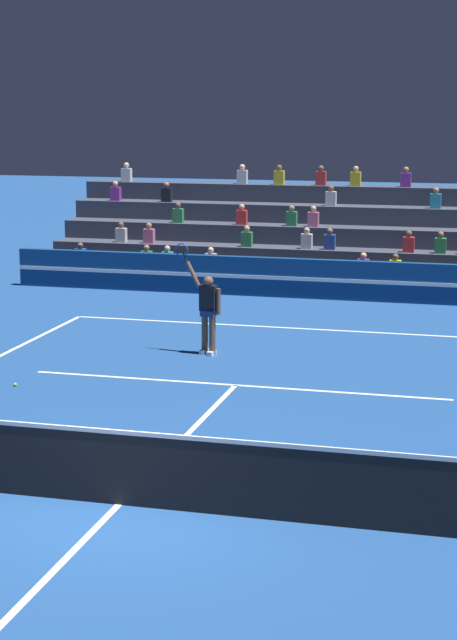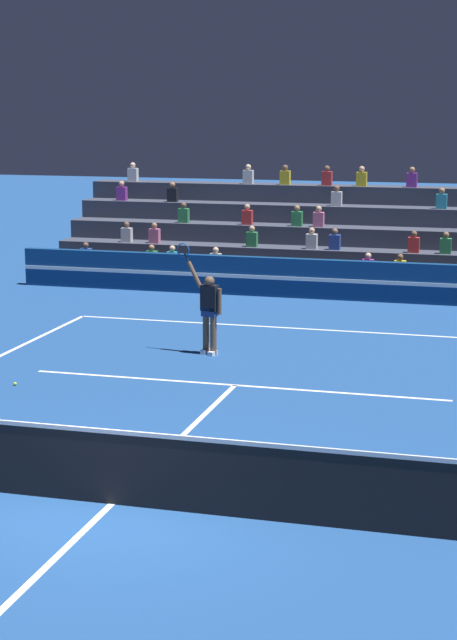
# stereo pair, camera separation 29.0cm
# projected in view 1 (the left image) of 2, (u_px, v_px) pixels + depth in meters

# --- Properties ---
(ground_plane) EXTENTS (120.00, 120.00, 0.00)m
(ground_plane) POSITION_uv_depth(u_px,v_px,m) (119.00, 505.00, 14.50)
(ground_plane) COLOR navy
(court_lines) EXTENTS (11.10, 23.90, 0.01)m
(court_lines) POSITION_uv_depth(u_px,v_px,m) (119.00, 504.00, 14.50)
(court_lines) COLOR white
(court_lines) RESTS_ON ground
(tennis_net) EXTENTS (12.00, 0.10, 1.10)m
(tennis_net) POSITION_uv_depth(u_px,v_px,m) (118.00, 466.00, 14.40)
(tennis_net) COLOR #2D6B38
(tennis_net) RESTS_ON ground
(sponsor_banner_wall) EXTENTS (18.00, 0.26, 1.10)m
(sponsor_banner_wall) POSITION_uv_depth(u_px,v_px,m) (321.00, 279.00, 29.52)
(sponsor_banner_wall) COLOR navy
(sponsor_banner_wall) RESTS_ON ground
(bleacher_stand) EXTENTS (17.49, 4.75, 3.38)m
(bleacher_stand) POSITION_uv_depth(u_px,v_px,m) (342.00, 245.00, 33.03)
(bleacher_stand) COLOR #383D4C
(bleacher_stand) RESTS_ON ground
(tennis_player) EXTENTS (1.11, 0.40, 2.44)m
(tennis_player) POSITION_uv_depth(u_px,v_px,m) (208.00, 309.00, 22.95)
(tennis_player) COLOR brown
(tennis_player) RESTS_ON ground
(tennis_ball) EXTENTS (0.07, 0.07, 0.07)m
(tennis_ball) POSITION_uv_depth(u_px,v_px,m) (15.00, 385.00, 20.52)
(tennis_ball) COLOR #C6DB33
(tennis_ball) RESTS_ON ground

